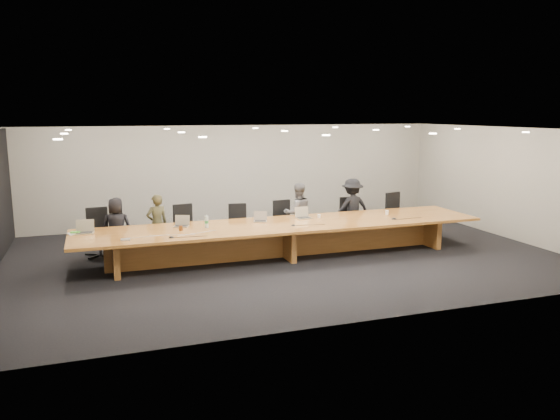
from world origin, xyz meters
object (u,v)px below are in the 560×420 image
object	(u,v)px
person_b	(157,224)
person_d	(352,208)
chair_far_left	(99,232)
amber_mug	(181,228)
chair_mid_left	(239,225)
conference_table	(284,234)
laptop_b	(181,221)
mic_left	(171,237)
person_c	(298,213)
laptop_a	(84,227)
chair_right	(351,217)
paper_cup_far	(387,213)
av_box	(125,240)
mic_center	(293,225)
chair_mid_right	(285,222)
laptop_c	(260,217)
chair_left	(186,228)
paper_cup_near	(319,216)
laptop_d	(304,213)
chair_far_right	(398,213)
person_a	(117,227)
mic_right	(394,218)
water_bottle	(207,222)

from	to	relation	value
person_b	person_d	bearing A→B (deg)	166.53
chair_far_left	amber_mug	xyz separation A→B (m)	(1.60, -1.30, 0.25)
chair_mid_left	conference_table	bearing A→B (deg)	-52.01
conference_table	laptop_b	xyz separation A→B (m)	(-2.21, 0.39, 0.35)
person_b	person_d	xyz separation A→B (m)	(4.91, 0.05, 0.08)
person_b	mic_left	world-z (taller)	person_b
chair_far_left	mic_left	size ratio (longest dim) A/B	9.43
person_c	laptop_a	distance (m)	4.97
chair_mid_left	chair_right	xyz separation A→B (m)	(2.98, 0.06, 0.00)
person_b	paper_cup_far	world-z (taller)	person_b
amber_mug	av_box	size ratio (longest dim) A/B	0.56
laptop_a	mic_center	distance (m)	4.31
conference_table	chair_mid_right	xyz separation A→B (m)	(0.43, 1.20, 0.01)
laptop_b	chair_mid_right	bearing A→B (deg)	40.00
laptop_c	person_d	bearing A→B (deg)	36.15
chair_left	paper_cup_near	size ratio (longest dim) A/B	12.52
conference_table	paper_cup_far	bearing A→B (deg)	3.79
chair_mid_left	laptop_b	size ratio (longest dim) A/B	3.27
chair_right	person_d	world-z (taller)	person_d
conference_table	person_d	size ratio (longest dim) A/B	5.96
chair_far_left	chair_right	world-z (taller)	chair_far_left
chair_far_left	paper_cup_near	distance (m)	4.94
chair_far_left	laptop_d	xyz separation A→B (m)	(4.48, -0.92, 0.33)
laptop_b	amber_mug	xyz separation A→B (m)	(-0.06, -0.37, -0.07)
chair_far_right	mic_left	distance (m)	6.39
person_a	mic_left	bearing A→B (deg)	128.75
chair_far_right	mic_left	size ratio (longest dim) A/B	9.42
chair_mid_left	laptop_d	bearing A→B (deg)	-24.48
chair_far_left	mic_right	world-z (taller)	chair_far_left
av_box	chair_mid_left	bearing A→B (deg)	37.10
chair_far_right	mic_right	distance (m)	1.89
paper_cup_far	mic_center	world-z (taller)	paper_cup_far
conference_table	mic_center	distance (m)	0.39
laptop_b	person_c	bearing A→B (deg)	37.16
chair_mid_left	laptop_d	xyz separation A→B (m)	(1.33, -0.84, 0.37)
laptop_b	laptop_c	world-z (taller)	laptop_b
av_box	water_bottle	bearing A→B (deg)	24.04
chair_left	mic_left	distance (m)	1.91
laptop_b	av_box	bearing A→B (deg)	-120.35
chair_right	mic_left	xyz separation A→B (m)	(-4.81, -1.88, 0.25)
chair_far_right	laptop_d	size ratio (longest dim) A/B	3.24
person_a	mic_center	size ratio (longest dim) A/B	12.70
laptop_b	paper_cup_far	xyz separation A→B (m)	(4.88, -0.21, -0.07)
laptop_d	av_box	bearing A→B (deg)	-171.42
chair_right	water_bottle	distance (m)	4.17
laptop_b	mic_right	size ratio (longest dim) A/B	2.32
laptop_b	paper_cup_near	bearing A→B (deg)	22.00
chair_mid_right	paper_cup_far	bearing A→B (deg)	-28.71
chair_far_left	chair_far_right	distance (m)	7.46
person_c	mic_center	distance (m)	1.56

